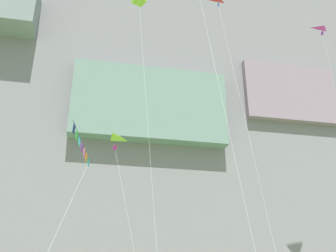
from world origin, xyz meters
name	(u,v)px	position (x,y,z in m)	size (l,w,h in m)	color
cliff_face	(135,121)	(-0.01, 61.64, 28.68)	(180.00, 32.98, 57.37)	gray
kite_delta_far_right	(112,152)	(-4.82, 30.54, 11.43)	(3.42, 3.27, 11.90)	#8CCC33
kite_delta_high_right	(222,14)	(4.31, 32.45, 25.98)	(1.68, 5.79, 27.82)	red
kite_banner_near_cliff	(80,153)	(-6.69, 25.58, 9.34)	(2.76, 5.43, 9.96)	black
kite_delta_front_field	(327,37)	(15.78, 34.41, 26.59)	(1.54, 2.06, 27.69)	#CC3399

